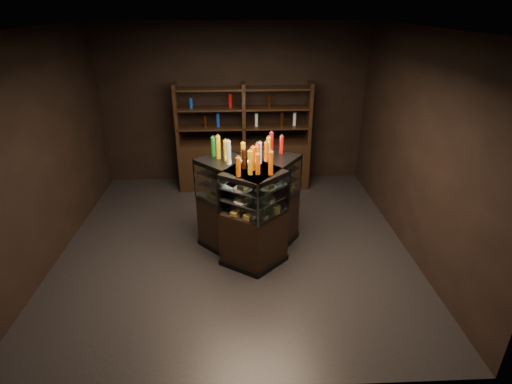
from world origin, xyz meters
TOP-DOWN VIEW (x-y plane):
  - ground at (0.00, 0.00)m, footprint 5.00×5.00m
  - room_shell at (0.00, 0.00)m, footprint 5.02×5.02m
  - display_case at (0.23, -0.21)m, footprint 1.54×1.38m
  - food_display at (0.23, -0.21)m, footprint 1.15×1.05m
  - bottles_top at (0.23, -0.20)m, footprint 0.98×0.91m
  - potted_conifer at (0.96, 1.21)m, footprint 0.31×0.31m
  - back_shelving at (0.18, 2.05)m, footprint 2.46×0.44m

SIDE VIEW (x-z plane):
  - ground at x=0.00m, z-range 0.00..0.00m
  - potted_conifer at x=0.96m, z-range 0.05..0.71m
  - display_case at x=0.23m, z-range -0.22..1.14m
  - back_shelving at x=0.18m, z-range -0.39..1.61m
  - food_display at x=0.23m, z-range 0.81..1.23m
  - bottles_top at x=0.23m, z-range 1.34..1.64m
  - room_shell at x=0.00m, z-range 0.44..3.45m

